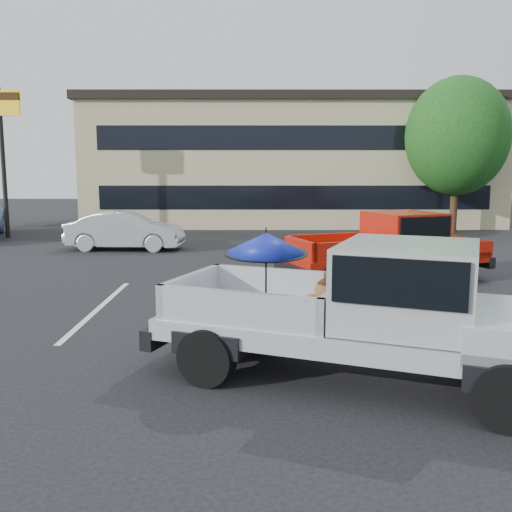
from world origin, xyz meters
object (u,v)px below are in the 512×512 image
object	(u,v)px
tree_right	(457,136)
tree_back	(356,141)
silver_pickup	(388,306)
silver_sedan	(125,231)
red_pickup	(398,244)
motel_sign	(1,122)

from	to	relation	value
tree_right	tree_back	world-z (taller)	tree_back
silver_pickup	silver_sedan	size ratio (longest dim) A/B	1.49
silver_pickup	red_pickup	size ratio (longest dim) A/B	1.08
silver_pickup	silver_sedan	xyz separation A→B (m)	(-6.26, 12.60, -0.39)
motel_sign	silver_sedan	bearing A→B (deg)	-32.02
tree_right	silver_pickup	size ratio (longest dim) A/B	1.13
tree_back	tree_right	bearing A→B (deg)	-69.44
tree_right	tree_back	xyz separation A→B (m)	(-3.00, 8.00, 0.20)
silver_sedan	red_pickup	bearing A→B (deg)	-121.48
silver_pickup	silver_sedan	bearing A→B (deg)	137.98
tree_right	motel_sign	bearing A→B (deg)	-173.99
silver_pickup	red_pickup	world-z (taller)	silver_pickup
motel_sign	tree_right	bearing A→B (deg)	6.01
silver_sedan	motel_sign	bearing A→B (deg)	61.38
tree_right	tree_back	distance (m)	8.55
tree_right	tree_back	size ratio (longest dim) A/B	0.95
tree_right	silver_pickup	distance (m)	19.72
motel_sign	red_pickup	bearing A→B (deg)	-33.73
motel_sign	silver_sedan	xyz separation A→B (m)	(5.65, -3.53, -3.99)
red_pickup	motel_sign	bearing A→B (deg)	125.89
motel_sign	red_pickup	xyz separation A→B (m)	(13.76, -9.18, -3.70)
red_pickup	silver_sedan	size ratio (longest dim) A/B	1.39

